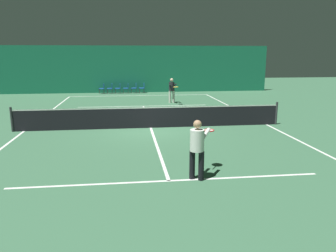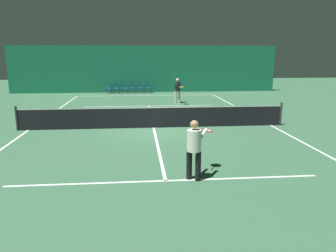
# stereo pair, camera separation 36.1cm
# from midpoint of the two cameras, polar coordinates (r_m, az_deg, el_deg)

# --- Properties ---
(ground_plane) EXTENTS (60.00, 60.00, 0.00)m
(ground_plane) POSITION_cam_midpoint_polar(r_m,az_deg,el_deg) (14.85, -1.83, -0.30)
(ground_plane) COLOR #386647
(backdrop_curtain) EXTENTS (23.00, 0.12, 3.98)m
(backdrop_curtain) POSITION_cam_midpoint_polar(r_m,az_deg,el_deg) (28.78, -3.62, 9.84)
(backdrop_curtain) COLOR #196B4C
(backdrop_curtain) RESTS_ON ground
(court_line_baseline_far) EXTENTS (11.00, 0.10, 0.00)m
(court_line_baseline_far) POSITION_cam_midpoint_polar(r_m,az_deg,el_deg) (26.57, -3.40, 5.33)
(court_line_baseline_far) COLOR white
(court_line_baseline_far) RESTS_ON ground
(court_line_service_far) EXTENTS (8.25, 0.10, 0.00)m
(court_line_service_far) POSITION_cam_midpoint_polar(r_m,az_deg,el_deg) (21.13, -2.89, 3.51)
(court_line_service_far) COLOR white
(court_line_service_far) RESTS_ON ground
(court_line_service_near) EXTENTS (8.25, 0.10, 0.00)m
(court_line_service_near) POSITION_cam_midpoint_polar(r_m,az_deg,el_deg) (8.74, 0.77, -9.52)
(court_line_service_near) COLOR white
(court_line_service_near) RESTS_ON ground
(court_line_sideline_left) EXTENTS (0.10, 23.80, 0.00)m
(court_line_sideline_left) POSITION_cam_midpoint_polar(r_m,az_deg,el_deg) (15.53, -22.53, -0.68)
(court_line_sideline_left) COLOR white
(court_line_sideline_left) RESTS_ON ground
(court_line_sideline_right) EXTENTS (0.10, 23.80, 0.00)m
(court_line_sideline_right) POSITION_cam_midpoint_polar(r_m,az_deg,el_deg) (16.13, 18.07, 0.12)
(court_line_sideline_right) COLOR white
(court_line_sideline_right) RESTS_ON ground
(court_line_centre) EXTENTS (0.10, 12.80, 0.00)m
(court_line_centre) POSITION_cam_midpoint_polar(r_m,az_deg,el_deg) (14.85, -1.83, -0.29)
(court_line_centre) COLOR white
(court_line_centre) RESTS_ON ground
(tennis_net) EXTENTS (12.00, 0.10, 1.07)m
(tennis_net) POSITION_cam_midpoint_polar(r_m,az_deg,el_deg) (14.74, -1.84, 1.64)
(tennis_net) COLOR black
(tennis_net) RESTS_ON ground
(player_near) EXTENTS (0.99, 1.31, 1.61)m
(player_near) POSITION_cam_midpoint_polar(r_m,az_deg,el_deg) (8.60, 5.86, -3.35)
(player_near) COLOR black
(player_near) RESTS_ON ground
(player_far) EXTENTS (0.54, 1.39, 1.67)m
(player_far) POSITION_cam_midpoint_polar(r_m,az_deg,el_deg) (22.35, 2.16, 6.52)
(player_far) COLOR beige
(player_far) RESTS_ON ground
(courtside_chair_0) EXTENTS (0.44, 0.44, 0.84)m
(courtside_chair_0) POSITION_cam_midpoint_polar(r_m,az_deg,el_deg) (28.41, -9.75, 6.61)
(courtside_chair_0) COLOR #2D2D2D
(courtside_chair_0) RESTS_ON ground
(courtside_chair_1) EXTENTS (0.44, 0.44, 0.84)m
(courtside_chair_1) POSITION_cam_midpoint_polar(r_m,az_deg,el_deg) (28.36, -8.38, 6.65)
(courtside_chair_1) COLOR #2D2D2D
(courtside_chair_1) RESTS_ON ground
(courtside_chair_2) EXTENTS (0.44, 0.44, 0.84)m
(courtside_chair_2) POSITION_cam_midpoint_polar(r_m,az_deg,el_deg) (28.33, -7.00, 6.69)
(courtside_chair_2) COLOR #2D2D2D
(courtside_chair_2) RESTS_ON ground
(courtside_chair_3) EXTENTS (0.44, 0.44, 0.84)m
(courtside_chair_3) POSITION_cam_midpoint_polar(r_m,az_deg,el_deg) (28.32, -5.62, 6.72)
(courtside_chair_3) COLOR #2D2D2D
(courtside_chair_3) RESTS_ON ground
(courtside_chair_4) EXTENTS (0.44, 0.44, 0.84)m
(courtside_chair_4) POSITION_cam_midpoint_polar(r_m,az_deg,el_deg) (28.33, -4.24, 6.74)
(courtside_chair_4) COLOR #2D2D2D
(courtside_chair_4) RESTS_ON ground
(courtside_chair_5) EXTENTS (0.44, 0.44, 0.84)m
(courtside_chair_5) POSITION_cam_midpoint_polar(r_m,az_deg,el_deg) (28.35, -2.86, 6.77)
(courtside_chair_5) COLOR #2D2D2D
(courtside_chair_5) RESTS_ON ground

